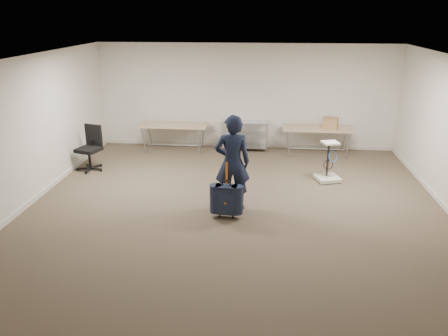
# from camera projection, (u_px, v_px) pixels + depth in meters

# --- Properties ---
(ground) EXTENTS (9.00, 9.00, 0.00)m
(ground) POSITION_uv_depth(u_px,v_px,m) (233.00, 218.00, 8.01)
(ground) COLOR #4E412F
(ground) RESTS_ON ground
(room_shell) EXTENTS (8.00, 9.00, 9.00)m
(room_shell) POSITION_uv_depth(u_px,v_px,m) (238.00, 187.00, 9.29)
(room_shell) COLOR silver
(room_shell) RESTS_ON ground
(folding_table_left) EXTENTS (1.80, 0.75, 0.73)m
(folding_table_left) POSITION_uv_depth(u_px,v_px,m) (174.00, 126.00, 11.65)
(folding_table_left) COLOR tan
(folding_table_left) RESTS_ON ground
(folding_table_right) EXTENTS (1.80, 0.75, 0.73)m
(folding_table_right) POSITION_uv_depth(u_px,v_px,m) (318.00, 130.00, 11.31)
(folding_table_right) COLOR tan
(folding_table_right) RESTS_ON ground
(wire_shelf) EXTENTS (1.22, 0.47, 0.80)m
(wire_shelf) POSITION_uv_depth(u_px,v_px,m) (245.00, 134.00, 11.79)
(wire_shelf) COLOR silver
(wire_shelf) RESTS_ON ground
(person) EXTENTS (0.72, 0.53, 1.83)m
(person) POSITION_uv_depth(u_px,v_px,m) (232.00, 163.00, 8.12)
(person) COLOR black
(person) RESTS_ON ground
(suitcase) EXTENTS (0.40, 0.25, 1.06)m
(suitcase) POSITION_uv_depth(u_px,v_px,m) (226.00, 199.00, 7.89)
(suitcase) COLOR black
(suitcase) RESTS_ON ground
(office_chair) EXTENTS (0.64, 0.64, 1.06)m
(office_chair) POSITION_uv_depth(u_px,v_px,m) (91.00, 156.00, 10.36)
(office_chair) COLOR black
(office_chair) RESTS_ON ground
(equipment_cart) EXTENTS (0.61, 0.61, 0.90)m
(equipment_cart) POSITION_uv_depth(u_px,v_px,m) (328.00, 171.00, 9.68)
(equipment_cart) COLOR silver
(equipment_cart) RESTS_ON ground
(cardboard_box) EXTENTS (0.44, 0.38, 0.28)m
(cardboard_box) POSITION_uv_depth(u_px,v_px,m) (330.00, 123.00, 11.20)
(cardboard_box) COLOR olive
(cardboard_box) RESTS_ON folding_table_right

